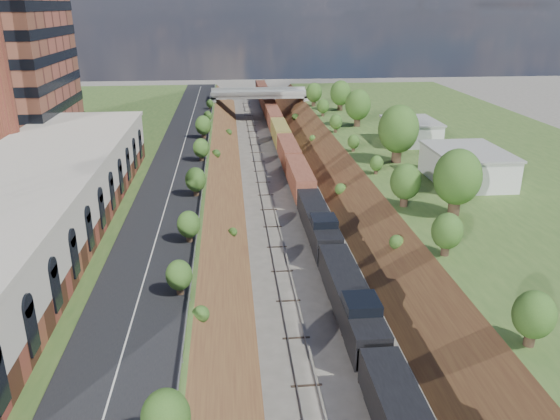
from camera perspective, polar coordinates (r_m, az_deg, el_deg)
The scene contains 15 objects.
platform_left at distance 83.01m, azimuth -22.80°, elevation 1.72°, with size 44.00×180.00×5.00m, color #3A5B25.
platform_right at distance 89.00m, azimuth 22.18°, elevation 3.02°, with size 44.00×180.00×5.00m, color #3A5B25.
embankment_left at distance 79.98m, azimuth -7.37°, elevation 0.63°, with size 7.07×180.00×7.07m, color brown.
embankment_right at distance 82.10m, azimuth 8.16°, elevation 1.13°, with size 7.07×180.00×7.07m, color brown.
rail_left_track at distance 80.05m, azimuth -1.35°, elevation 0.89°, with size 1.58×180.00×0.18m, color gray.
rail_right_track at distance 80.56m, azimuth 2.34°, elevation 1.01°, with size 1.58×180.00×0.18m, color gray.
road at distance 78.72m, azimuth -10.81°, elevation 3.98°, with size 8.00×180.00×0.10m, color black.
guardrail at distance 78.09m, azimuth -7.85°, elevation 4.40°, with size 0.10×171.00×0.70m.
commercial_building at distance 59.84m, azimuth -24.81°, elevation 0.52°, with size 14.30×62.30×7.00m.
overpass at distance 139.16m, azimuth -2.16°, elevation 11.46°, with size 24.50×8.30×7.40m.
white_building_near at distance 76.79m, azimuth 18.93°, elevation 4.31°, with size 9.00×12.00×4.00m, color silver.
white_building_far at distance 96.50m, azimuth 13.48°, elevation 7.92°, with size 8.00×10.00×3.60m, color silver.
tree_right_large at distance 63.04m, azimuth 18.06°, elevation 3.24°, with size 5.25×5.25×7.61m.
tree_left_crest at distance 40.71m, azimuth -10.45°, elevation -9.36°, with size 2.45×2.45×3.55m.
freight_train at distance 104.22m, azimuth 0.49°, elevation 7.00°, with size 2.91×164.26×4.55m.
Camera 1 is at (-7.81, -15.15, 27.18)m, focal length 35.00 mm.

